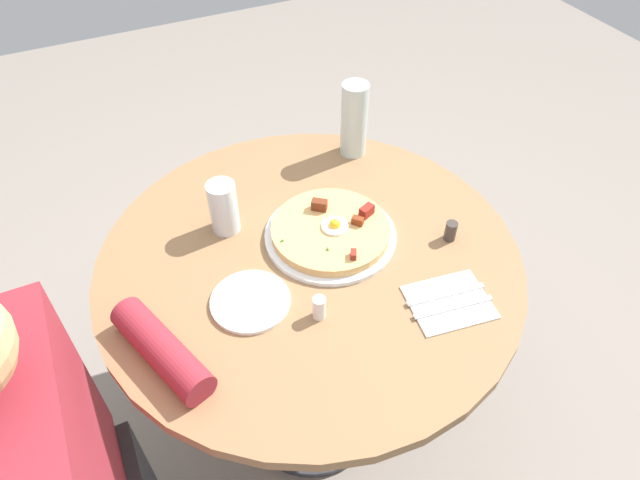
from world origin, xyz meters
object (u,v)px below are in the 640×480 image
(water_bottle, at_px, (354,120))
(bread_plate, at_px, (250,301))
(pepper_shaker, at_px, (451,231))
(salt_shaker, at_px, (319,308))
(dining_table, at_px, (310,302))
(knife, at_px, (453,307))
(fork, at_px, (446,294))
(breakfast_pizza, at_px, (331,230))
(water_glass, at_px, (224,207))
(pizza_plate, at_px, (330,235))

(water_bottle, bearing_deg, bread_plate, 130.56)
(water_bottle, height_order, pepper_shaker, water_bottle)
(salt_shaker, bearing_deg, dining_table, -18.05)
(bread_plate, bearing_deg, knife, -117.78)
(salt_shaker, bearing_deg, water_bottle, -34.71)
(fork, height_order, water_bottle, water_bottle)
(salt_shaker, bearing_deg, fork, -104.57)
(breakfast_pizza, height_order, salt_shaker, breakfast_pizza)
(fork, height_order, water_glass, water_glass)
(fork, height_order, salt_shaker, salt_shaker)
(pizza_plate, relative_size, bread_plate, 1.83)
(water_glass, height_order, pepper_shaker, water_glass)
(salt_shaker, height_order, pepper_shaker, salt_shaker)
(knife, xyz_separation_m, salt_shaker, (0.11, 0.26, 0.02))
(knife, distance_m, salt_shaker, 0.28)
(knife, relative_size, water_bottle, 0.86)
(water_glass, bearing_deg, knife, -141.51)
(pizza_plate, xyz_separation_m, breakfast_pizza, (0.00, -0.00, 0.02))
(breakfast_pizza, distance_m, water_bottle, 0.36)
(dining_table, height_order, salt_shaker, salt_shaker)
(salt_shaker, xyz_separation_m, pepper_shaker, (0.07, -0.38, -0.00))
(dining_table, relative_size, knife, 5.46)
(pizza_plate, bearing_deg, fork, -151.96)
(pizza_plate, relative_size, fork, 1.74)
(fork, distance_m, knife, 0.04)
(water_bottle, height_order, salt_shaker, water_bottle)
(dining_table, height_order, knife, knife)
(dining_table, relative_size, pepper_shaker, 19.83)
(fork, height_order, pepper_shaker, pepper_shaker)
(dining_table, distance_m, pizza_plate, 0.19)
(dining_table, relative_size, water_bottle, 4.69)
(knife, height_order, pepper_shaker, pepper_shaker)
(knife, bearing_deg, breakfast_pizza, -57.48)
(pizza_plate, bearing_deg, breakfast_pizza, -80.58)
(pepper_shaker, bearing_deg, water_glass, 60.64)
(fork, relative_size, water_bottle, 0.86)
(knife, xyz_separation_m, water_bottle, (0.59, -0.07, 0.10))
(water_bottle, xyz_separation_m, pepper_shaker, (-0.41, -0.05, -0.08))
(breakfast_pizza, bearing_deg, salt_shaker, 147.79)
(salt_shaker, bearing_deg, knife, -111.82)
(water_bottle, distance_m, salt_shaker, 0.59)
(water_glass, bearing_deg, dining_table, -139.73)
(knife, bearing_deg, water_bottle, -88.36)
(water_glass, distance_m, pepper_shaker, 0.54)
(bread_plate, relative_size, fork, 0.95)
(dining_table, bearing_deg, pizza_plate, -65.23)
(bread_plate, relative_size, water_glass, 1.28)
(bread_plate, distance_m, salt_shaker, 0.15)
(breakfast_pizza, height_order, water_bottle, water_bottle)
(fork, relative_size, water_glass, 1.34)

